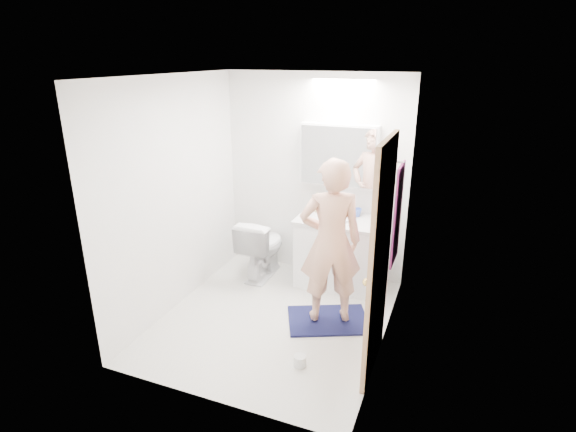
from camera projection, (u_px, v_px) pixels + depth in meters
The scene contains 23 objects.
floor at pixel (275, 319), 4.64m from camera, with size 2.50×2.50×0.00m, color silver.
ceiling at pixel (272, 75), 3.83m from camera, with size 2.50×2.50×0.00m, color white.
wall_back at pixel (315, 177), 5.33m from camera, with size 2.50×2.50×0.00m, color white.
wall_front at pixel (203, 263), 3.14m from camera, with size 2.50×2.50×0.00m, color white.
wall_left at pixel (175, 196), 4.61m from camera, with size 2.50×2.50×0.00m, color white.
wall_right at pixel (391, 224), 3.85m from camera, with size 2.50×2.50×0.00m, color white.
vanity_cabinet at pixel (338, 254), 5.22m from camera, with size 0.90×0.55×0.78m, color white.
countertop at pixel (339, 221), 5.08m from camera, with size 0.95×0.58×0.04m, color silver.
sink_basin at pixel (340, 217), 5.09m from camera, with size 0.36×0.36×0.03m, color white.
faucet at pixel (344, 206), 5.24m from camera, with size 0.02×0.02×0.16m, color silver.
medicine_cabinet at pixel (339, 155), 5.06m from camera, with size 0.88×0.14×0.70m, color white.
mirror_panel at pixel (337, 157), 4.99m from camera, with size 0.84×0.01×0.66m, color silver.
toilet at pixel (262, 247), 5.44m from camera, with size 0.42×0.74×0.75m, color white.
bath_rug at pixel (328, 320), 4.60m from camera, with size 0.80×0.55×0.02m, color #121339.
person at pixel (331, 242), 4.30m from camera, with size 0.60×0.40×1.65m, color tan.
door at pixel (380, 261), 3.62m from camera, with size 0.04×0.80×2.00m, color tan.
door_knob at pixel (366, 282), 3.39m from camera, with size 0.06×0.06×0.06m, color gold.
towel at pixel (397, 215), 4.38m from camera, with size 0.02×0.42×1.00m, color black.
towel_hook at pixel (401, 162), 4.21m from camera, with size 0.02×0.02×0.07m, color silver.
soap_bottle_a at pixel (317, 202), 5.27m from camera, with size 0.09×0.09×0.23m, color #C9BB82.
soap_bottle_b at pixel (325, 205), 5.28m from camera, with size 0.07×0.07×0.16m, color #62A5D4.
toothbrush_cup at pixel (357, 212), 5.14m from camera, with size 0.10×0.10×0.09m, color #4569D1.
toilet_paper_roll at pixel (300, 361), 3.93m from camera, with size 0.11×0.11×0.10m, color silver.
Camera 1 is at (1.60, -3.68, 2.57)m, focal length 28.07 mm.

